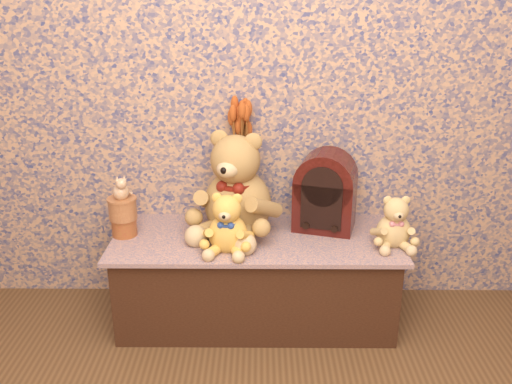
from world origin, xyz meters
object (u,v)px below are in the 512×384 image
at_px(teddy_large, 238,178).
at_px(teddy_small, 395,219).
at_px(cat_figurine, 121,186).
at_px(ceramic_vase, 243,200).
at_px(cathedral_radio, 325,190).
at_px(teddy_medium, 228,219).
at_px(biscuit_tin_lower, 124,227).

height_order(teddy_large, teddy_small, teddy_large).
bearing_deg(cat_figurine, ceramic_vase, -4.33).
distance_m(cathedral_radio, ceramic_vase, 0.41).
bearing_deg(cathedral_radio, teddy_medium, -136.69).
bearing_deg(teddy_medium, ceramic_vase, 86.99).
relative_size(teddy_large, biscuit_tin_lower, 4.51).
relative_size(teddy_large, teddy_medium, 1.83).
xyz_separation_m(teddy_medium, biscuit_tin_lower, (-0.49, 0.14, -0.10)).
distance_m(teddy_large, teddy_small, 0.73).
bearing_deg(teddy_medium, cathedral_radio, 34.28).
xyz_separation_m(cathedral_radio, biscuit_tin_lower, (-0.94, -0.09, -0.15)).
bearing_deg(cathedral_radio, cat_figurine, -158.54).
relative_size(ceramic_vase, cat_figurine, 1.81).
distance_m(ceramic_vase, cat_figurine, 0.59).
xyz_separation_m(cathedral_radio, ceramic_vase, (-0.39, 0.08, -0.08)).
relative_size(teddy_small, cathedral_radio, 0.66).
height_order(ceramic_vase, biscuit_tin_lower, ceramic_vase).
bearing_deg(teddy_large, ceramic_vase, 100.88).
bearing_deg(teddy_small, teddy_medium, -176.98).
height_order(cathedral_radio, ceramic_vase, cathedral_radio).
height_order(teddy_medium, teddy_small, teddy_medium).
bearing_deg(cat_figurine, teddy_large, -15.56).
xyz_separation_m(teddy_large, teddy_small, (0.70, -0.15, -0.13)).
distance_m(teddy_large, cat_figurine, 0.53).
height_order(teddy_small, ceramic_vase, teddy_small).
relative_size(teddy_small, ceramic_vase, 1.18).
distance_m(teddy_small, biscuit_tin_lower, 1.23).
bearing_deg(cathedral_radio, biscuit_tin_lower, -158.54).
relative_size(teddy_medium, teddy_small, 1.13).
xyz_separation_m(teddy_large, teddy_medium, (-0.04, -0.20, -0.12)).
distance_m(teddy_medium, biscuit_tin_lower, 0.52).
bearing_deg(teddy_small, teddy_large, 166.92).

